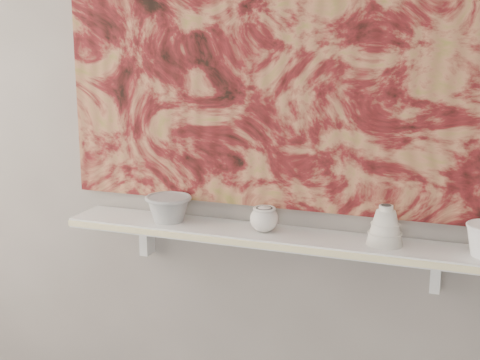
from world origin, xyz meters
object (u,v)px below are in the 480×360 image
at_px(shelf, 275,237).
at_px(painting, 285,34).
at_px(bowl_grey, 169,208).
at_px(cup_cream, 264,219).
at_px(bell_vessel, 385,225).

distance_m(shelf, painting, 0.63).
height_order(shelf, bowl_grey, bowl_grey).
xyz_separation_m(cup_cream, bell_vessel, (0.38, 0.00, 0.02)).
height_order(shelf, bell_vessel, bell_vessel).
relative_size(painting, cup_cream, 16.68).
bearing_deg(bowl_grey, painting, 12.26).
bearing_deg(bell_vessel, cup_cream, 180.00).
relative_size(bowl_grey, cup_cream, 1.72).
height_order(painting, bowl_grey, painting).
distance_m(cup_cream, bell_vessel, 0.38).
distance_m(painting, bowl_grey, 0.68).
bearing_deg(painting, bell_vessel, -13.32).
relative_size(painting, bowl_grey, 9.69).
xyz_separation_m(bowl_grey, bell_vessel, (0.71, 0.00, 0.02)).
bearing_deg(painting, shelf, -90.00).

